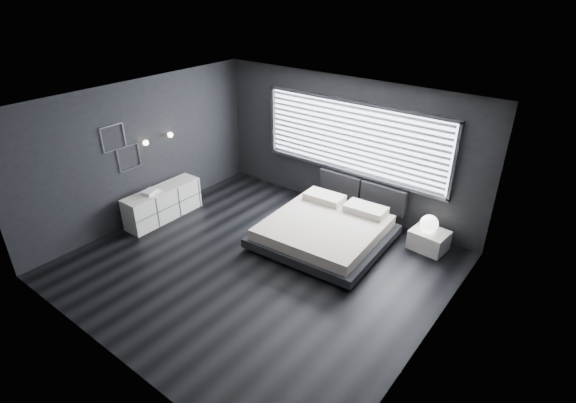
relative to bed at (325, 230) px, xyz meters
The scene contains 12 objects.
room 1.81m from the bed, 111.21° to the right, with size 6.04×6.00×2.80m.
window 1.95m from the bed, 102.73° to the left, with size 4.14×0.09×1.52m.
headboard 1.36m from the bed, 89.89° to the left, with size 1.96×0.16×0.52m.
sconce_near 3.86m from the bed, 159.52° to the right, with size 0.18×0.11×0.11m.
sconce_far 3.71m from the bed, 168.87° to the right, with size 0.18×0.11×0.11m.
wall_art_upper 4.26m from the bed, 151.82° to the right, with size 0.01×0.48×0.48m.
wall_art_lower 4.00m from the bed, 155.11° to the right, with size 0.01×0.48×0.48m.
bed is the anchor object (origin of this frame).
nightstand 1.91m from the bed, 31.37° to the left, with size 0.63×0.53×0.37m, color white.
orb_lamp 1.88m from the bed, 31.03° to the left, with size 0.33×0.33×0.33m, color white.
dresser 3.39m from the bed, 158.64° to the right, with size 0.49×1.67×0.66m.
book_stack 3.52m from the bed, 154.71° to the right, with size 0.30×0.36×0.07m.
Camera 1 is at (4.36, -4.80, 4.61)m, focal length 28.00 mm.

